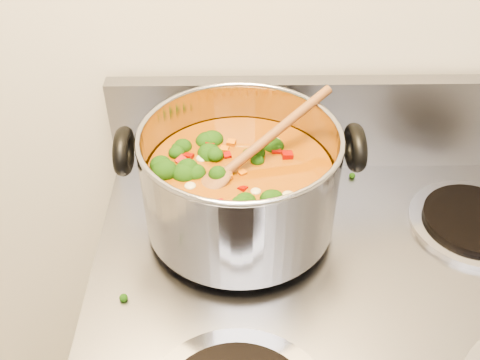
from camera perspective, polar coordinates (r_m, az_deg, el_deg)
stockpot at (r=0.75m, az=0.02°, el=-0.23°), size 0.33×0.28×0.17m
wooden_spoon at (r=0.73m, az=0.48°, el=2.46°), size 0.21×0.16×0.10m
cooktop_crumbs at (r=0.91m, az=0.04°, el=1.35°), size 0.10×0.01×0.01m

